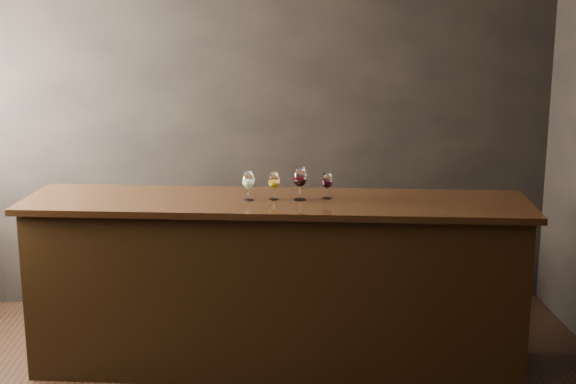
{
  "coord_description": "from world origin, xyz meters",
  "views": [
    {
      "loc": [
        0.2,
        -4.03,
        2.33
      ],
      "look_at": [
        0.37,
        0.98,
        1.2
      ],
      "focal_mm": 50.0,
      "sensor_mm": 36.0,
      "label": 1
    }
  ],
  "objects_px": {
    "glass_red_a": "(300,178)",
    "glass_red_b": "(327,181)",
    "bar_counter": "(276,287)",
    "glass_amber": "(274,181)",
    "back_bar_shelf": "(183,262)",
    "glass_white": "(248,181)"
  },
  "relations": [
    {
      "from": "bar_counter",
      "to": "glass_amber",
      "type": "bearing_deg",
      "value": 154.22
    },
    {
      "from": "bar_counter",
      "to": "glass_amber",
      "type": "xyz_separation_m",
      "value": [
        -0.01,
        0.01,
        0.71
      ]
    },
    {
      "from": "glass_white",
      "to": "glass_red_a",
      "type": "relative_size",
      "value": 0.88
    },
    {
      "from": "bar_counter",
      "to": "glass_white",
      "type": "xyz_separation_m",
      "value": [
        -0.17,
        -0.0,
        0.72
      ]
    },
    {
      "from": "glass_amber",
      "to": "glass_red_a",
      "type": "relative_size",
      "value": 0.84
    },
    {
      "from": "bar_counter",
      "to": "glass_amber",
      "type": "height_order",
      "value": "glass_amber"
    },
    {
      "from": "glass_white",
      "to": "glass_red_b",
      "type": "xyz_separation_m",
      "value": [
        0.51,
        0.03,
        -0.01
      ]
    },
    {
      "from": "glass_amber",
      "to": "glass_red_b",
      "type": "relative_size",
      "value": 1.05
    },
    {
      "from": "glass_white",
      "to": "glass_red_b",
      "type": "distance_m",
      "value": 0.51
    },
    {
      "from": "glass_white",
      "to": "glass_red_a",
      "type": "height_order",
      "value": "glass_red_a"
    },
    {
      "from": "glass_white",
      "to": "glass_amber",
      "type": "xyz_separation_m",
      "value": [
        0.16,
        0.01,
        -0.01
      ]
    },
    {
      "from": "back_bar_shelf",
      "to": "glass_red_a",
      "type": "xyz_separation_m",
      "value": [
        0.87,
        -1.06,
        0.89
      ]
    },
    {
      "from": "back_bar_shelf",
      "to": "glass_red_b",
      "type": "height_order",
      "value": "glass_red_b"
    },
    {
      "from": "glass_white",
      "to": "glass_red_a",
      "type": "bearing_deg",
      "value": -0.47
    },
    {
      "from": "glass_red_a",
      "to": "glass_red_b",
      "type": "xyz_separation_m",
      "value": [
        0.18,
        0.03,
        -0.03
      ]
    },
    {
      "from": "bar_counter",
      "to": "glass_red_b",
      "type": "relative_size",
      "value": 18.63
    },
    {
      "from": "back_bar_shelf",
      "to": "glass_red_b",
      "type": "bearing_deg",
      "value": -44.4
    },
    {
      "from": "glass_white",
      "to": "glass_amber",
      "type": "relative_size",
      "value": 1.05
    },
    {
      "from": "glass_white",
      "to": "glass_red_b",
      "type": "height_order",
      "value": "glass_white"
    },
    {
      "from": "glass_white",
      "to": "back_bar_shelf",
      "type": "bearing_deg",
      "value": 117.11
    },
    {
      "from": "bar_counter",
      "to": "back_bar_shelf",
      "type": "height_order",
      "value": "bar_counter"
    },
    {
      "from": "glass_red_a",
      "to": "glass_red_b",
      "type": "relative_size",
      "value": 1.25
    }
  ]
}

